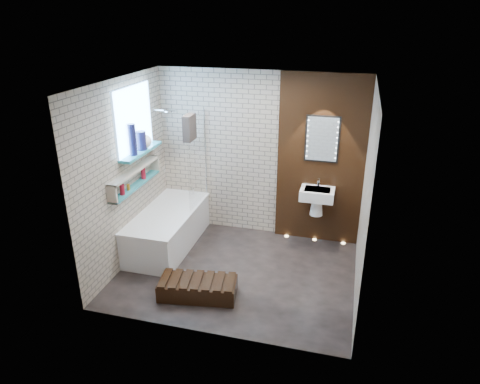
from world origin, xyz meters
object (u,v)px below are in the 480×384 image
(bathtub, at_px, (168,228))
(walnut_step, at_px, (198,288))
(washbasin, at_px, (317,198))
(led_mirror, at_px, (322,139))
(bath_screen, at_px, (197,160))

(bathtub, xyz_separation_m, walnut_step, (0.89, -1.12, -0.18))
(bathtub, relative_size, walnut_step, 1.78)
(bathtub, xyz_separation_m, washbasin, (2.17, 0.62, 0.50))
(bathtub, height_order, walnut_step, bathtub)
(washbasin, bearing_deg, led_mirror, 90.00)
(washbasin, height_order, walnut_step, washbasin)
(bathtub, bearing_deg, led_mirror, 19.78)
(bath_screen, bearing_deg, walnut_step, -71.17)
(bath_screen, bearing_deg, led_mirror, 10.66)
(bathtub, height_order, led_mirror, led_mirror)
(led_mirror, xyz_separation_m, walnut_step, (-1.29, -1.90, -1.54))
(washbasin, bearing_deg, bath_screen, -174.22)
(led_mirror, height_order, walnut_step, led_mirror)
(bathtub, bearing_deg, bath_screen, 51.10)
(bathtub, distance_m, walnut_step, 1.44)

